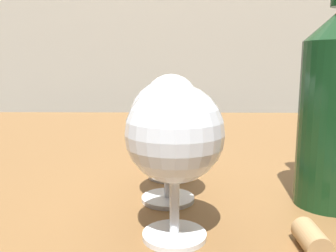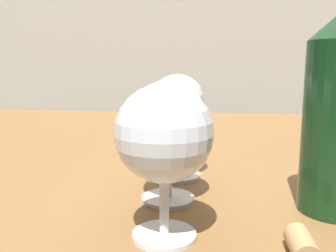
# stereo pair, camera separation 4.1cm
# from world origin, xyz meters

# --- Properties ---
(dining_table) EXTENTS (1.56, 0.96, 0.73)m
(dining_table) POSITION_xyz_m (0.00, 0.00, 0.66)
(dining_table) COLOR brown
(dining_table) RESTS_ON ground_plane
(wine_glass_port) EXTENTS (0.09, 0.09, 0.14)m
(wine_glass_port) POSITION_xyz_m (0.04, -0.36, 0.83)
(wine_glass_port) COLOR white
(wine_glass_port) RESTS_ON dining_table
(wine_glass_white) EXTENTS (0.09, 0.09, 0.14)m
(wine_glass_white) POSITION_xyz_m (0.04, -0.27, 0.83)
(wine_glass_white) COLOR white
(wine_glass_white) RESTS_ON dining_table
(wine_glass_pinot) EXTENTS (0.07, 0.07, 0.14)m
(wine_glass_pinot) POSITION_xyz_m (0.04, -0.18, 0.83)
(wine_glass_pinot) COLOR white
(wine_glass_pinot) RESTS_ON dining_table
(cork) EXTENTS (0.02, 0.04, 0.02)m
(cork) POSITION_xyz_m (0.16, -0.39, 0.74)
(cork) COLOR tan
(cork) RESTS_ON dining_table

